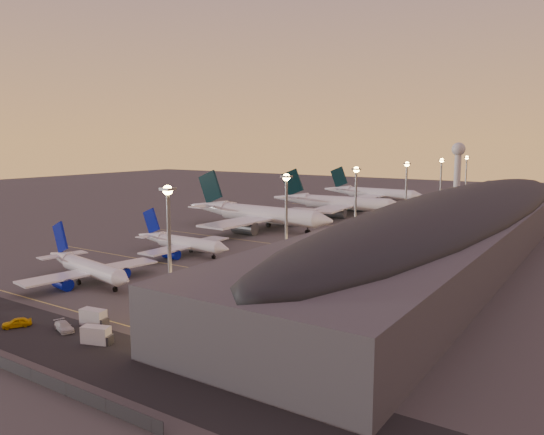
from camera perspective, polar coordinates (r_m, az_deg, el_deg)
The scene contains 18 objects.
ground at distance 153.52m, azimuth -9.98°, elevation -4.55°, with size 700.00×700.00×0.00m, color #3B3936.
airliner_narrow_south at distance 135.86m, azimuth -19.35°, elevation -5.08°, with size 37.58×33.95×13.44m.
airliner_narrow_north at distance 161.65m, azimuth -9.72°, elevation -2.67°, with size 36.38×32.38×13.04m.
airliner_wide_near at distance 205.27m, azimuth -1.72°, elevation 0.41°, with size 68.34×62.23×21.88m.
airliner_wide_mid at distance 246.93m, azimuth 6.87°, elevation 1.61°, with size 64.24×58.79×20.54m.
airliner_wide_far at distance 298.24m, azimuth 10.70°, elevation 2.60°, with size 59.74×54.38×19.13m.
terminal_building at distance 187.09m, azimuth 20.35°, elevation 0.09°, with size 56.35×255.00×17.46m.
light_masts at distance 186.60m, azimuth 12.20°, elevation 3.11°, with size 2.20×217.20×25.90m.
radar_tower at distance 380.07m, azimuth 19.39°, elevation 6.03°, with size 9.00×9.00×32.50m.
lane_markings at distance 183.91m, azimuth -1.38°, elevation -2.29°, with size 90.00×180.36×0.00m.
baggage_tug_a at distance 125.49m, azimuth -13.73°, elevation -7.32°, with size 4.05×2.17×1.15m.
baggage_tug_b at distance 115.66m, azimuth -6.23°, elevation -8.52°, with size 3.48×2.18×0.97m.
baggage_tug_c at distance 150.97m, azimuth -1.50°, elevation -4.44°, with size 4.05×2.36×1.13m.
catering_truck_a at distance 104.46m, azimuth -18.55°, elevation -10.21°, with size 5.64×2.88×3.03m.
catering_truck_b at distance 95.61m, azimuth -18.26°, elevation -11.96°, with size 5.57×3.64×2.93m.
baggage_tug_d at distance 141.15m, azimuth -7.26°, elevation -5.44°, with size 3.49×2.23×0.97m.
service_van_d at distance 109.00m, azimuth -25.75°, elevation -10.14°, with size 2.02×5.03×1.71m, color #E2AD04.
service_van_e at distance 103.69m, azimuth -21.48°, elevation -10.85°, with size 2.25×5.55×1.61m, color silver.
Camera 1 is at (103.55, -108.19, 33.79)m, focal length 35.00 mm.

